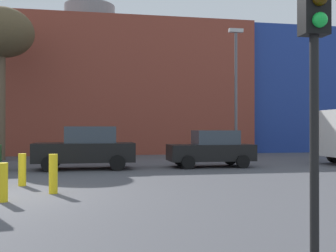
{
  "coord_description": "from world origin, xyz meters",
  "views": [
    {
      "loc": [
        2.25,
        -11.45,
        1.81
      ],
      "look_at": [
        5.87,
        8.22,
        1.93
      ],
      "focal_mm": 43.47,
      "sensor_mm": 36.0,
      "label": 1
    }
  ],
  "objects": [
    {
      "name": "parked_car_2",
      "position": [
        1.93,
        6.96,
        0.94
      ],
      "size": [
        4.38,
        2.14,
        1.9
      ],
      "rotation": [
        0.0,
        0.0,
        3.14
      ],
      "color": "black",
      "rests_on": "ground_plane"
    },
    {
      "name": "traffic_light_near_right",
      "position": [
        5.13,
        -6.53,
        2.9
      ],
      "size": [
        0.36,
        0.36,
        3.95
      ],
      "rotation": [
        0.0,
        0.0,
        -1.58
      ],
      "color": "black",
      "rests_on": "ground_plane"
    },
    {
      "name": "street_lamp",
      "position": [
        9.98,
        9.86,
        4.18
      ],
      "size": [
        0.8,
        0.24,
        7.31
      ],
      "color": "#59595E",
      "rests_on": "ground_plane"
    },
    {
      "name": "bollard_yellow_0",
      "position": [
        0.04,
        1.98,
        0.51
      ],
      "size": [
        0.24,
        0.24,
        1.02
      ],
      "primitive_type": "cylinder",
      "color": "yellow",
      "rests_on": "ground_plane"
    },
    {
      "name": "ground_plane",
      "position": [
        0.0,
        0.0,
        0.0
      ],
      "size": [
        200.0,
        200.0,
        0.0
      ],
      "primitive_type": "plane",
      "color": "#47474C"
    },
    {
      "name": "bollard_yellow_2",
      "position": [
        1.16,
        0.23,
        0.55
      ],
      "size": [
        0.24,
        0.24,
        1.1
      ],
      "primitive_type": "cylinder",
      "color": "yellow",
      "rests_on": "ground_plane"
    },
    {
      "name": "building_backdrop",
      "position": [
        1.95,
        21.59,
        4.85
      ],
      "size": [
        41.49,
        10.91,
        11.6
      ],
      "color": "brown",
      "rests_on": "ground_plane"
    },
    {
      "name": "bare_tree_0",
      "position": [
        -2.86,
        12.9,
        7.16
      ],
      "size": [
        3.55,
        3.55,
        8.69
      ],
      "color": "brown",
      "rests_on": "ground_plane"
    },
    {
      "name": "parked_car_3",
      "position": [
        7.73,
        6.96,
        0.85
      ],
      "size": [
        3.97,
        1.95,
        1.72
      ],
      "rotation": [
        0.0,
        0.0,
        3.14
      ],
      "color": "black",
      "rests_on": "ground_plane"
    },
    {
      "name": "bollard_yellow_1",
      "position": [
        0.06,
        -0.88,
        0.48
      ],
      "size": [
        0.24,
        0.24,
        0.96
      ],
      "primitive_type": "cylinder",
      "color": "yellow",
      "rests_on": "ground_plane"
    }
  ]
}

